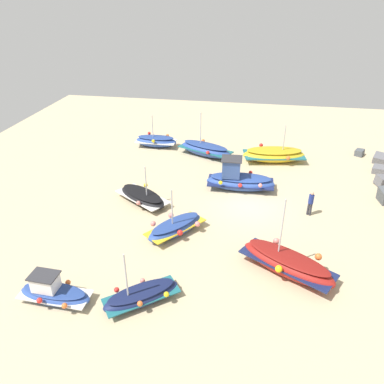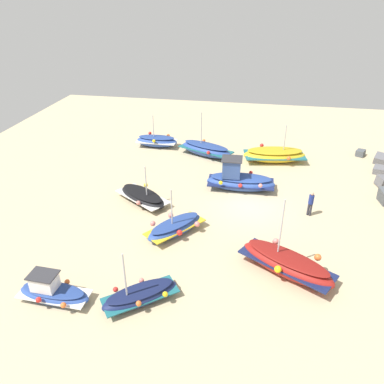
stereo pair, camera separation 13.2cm
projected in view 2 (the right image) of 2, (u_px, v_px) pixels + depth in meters
name	position (u px, v px, depth m)	size (l,w,h in m)	color
ground_plane	(249.00, 207.00, 24.32)	(49.63, 49.63, 0.00)	#C6B289
fishing_boat_0	(274.00, 155.00, 30.41)	(2.94, 5.35, 3.09)	gold
fishing_boat_1	(175.00, 227.00, 21.51)	(3.83, 3.45, 3.00)	#2D4C9E
fishing_boat_2	(239.00, 180.00, 26.07)	(2.17, 4.85, 2.38)	#2D4C9E
fishing_boat_3	(287.00, 263.00, 18.42)	(3.88, 5.09, 4.12)	maroon
fishing_boat_4	(157.00, 141.00, 33.21)	(2.04, 3.70, 2.91)	#2D4C9E
fishing_boat_5	(206.00, 149.00, 31.43)	(3.51, 5.04, 3.75)	#2D4C9E
fishing_boat_6	(52.00, 292.00, 16.86)	(1.72, 3.47, 1.46)	#2D4C9E
fishing_boat_7	(142.00, 196.00, 24.68)	(3.56, 4.23, 2.79)	black
fishing_boat_8	(140.00, 295.00, 16.81)	(3.11, 3.57, 2.99)	navy
person_walking	(311.00, 202.00, 22.94)	(0.32, 0.32, 1.66)	#2D2D38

